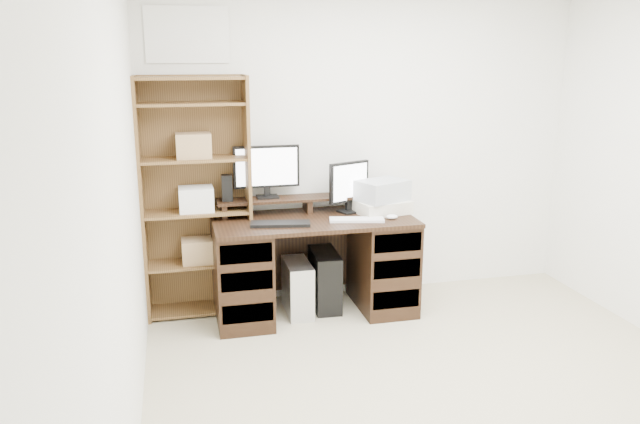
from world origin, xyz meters
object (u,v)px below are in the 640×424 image
object	(u,v)px
monitor_wide	(267,169)
tower_silver	(298,288)
monitor_small	(349,185)
bookshelf	(196,196)
tower_black	(325,279)
printer	(382,207)
desk	(314,264)

from	to	relation	value
monitor_wide	tower_silver	bearing A→B (deg)	-54.67
monitor_small	bookshelf	bearing A→B (deg)	153.23
monitor_small	tower_black	distance (m)	0.77
printer	tower_black	world-z (taller)	printer
desk	bookshelf	size ratio (longest dim) A/B	0.83
monitor_wide	tower_silver	xyz separation A→B (m)	(0.18, -0.26, -0.89)
monitor_wide	monitor_small	xyz separation A→B (m)	(0.62, -0.13, -0.13)
printer	tower_black	size ratio (longest dim) A/B	0.85
desk	monitor_wide	bearing A→B (deg)	140.29
monitor_small	tower_black	size ratio (longest dim) A/B	0.86
tower_silver	monitor_wide	bearing A→B (deg)	125.77
monitor_wide	monitor_small	bearing A→B (deg)	-11.98
monitor_wide	tower_silver	distance (m)	0.94
tower_black	desk	bearing A→B (deg)	-142.23
tower_silver	tower_black	size ratio (longest dim) A/B	0.90
tower_silver	tower_black	xyz separation A→B (m)	(0.23, 0.07, 0.02)
tower_silver	bookshelf	distance (m)	1.04
tower_black	bookshelf	xyz separation A→B (m)	(-0.96, 0.14, 0.69)
monitor_small	tower_silver	distance (m)	0.88
printer	bookshelf	world-z (taller)	bookshelf
printer	tower_silver	world-z (taller)	printer
monitor_small	tower_silver	size ratio (longest dim) A/B	0.96
monitor_wide	tower_black	size ratio (longest dim) A/B	1.10
monitor_wide	bookshelf	distance (m)	0.57
printer	tower_silver	size ratio (longest dim) A/B	0.95
tower_black	monitor_wide	bearing A→B (deg)	158.85
monitor_small	monitor_wide	bearing A→B (deg)	145.65
printer	tower_silver	bearing A→B (deg)	171.74
printer	tower_black	distance (m)	0.73
tower_silver	bookshelf	world-z (taller)	bookshelf
monitor_wide	tower_black	xyz separation A→B (m)	(0.41, -0.18, -0.87)
tower_black	bookshelf	size ratio (longest dim) A/B	0.25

